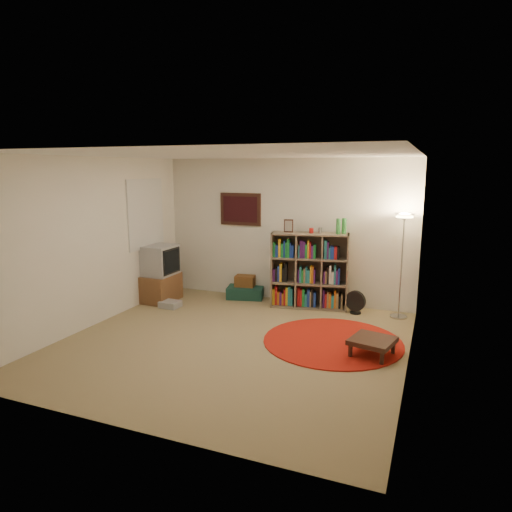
{
  "coord_description": "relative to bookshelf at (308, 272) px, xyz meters",
  "views": [
    {
      "loc": [
        2.45,
        -5.32,
        2.33
      ],
      "look_at": [
        0.1,
        0.6,
        1.1
      ],
      "focal_mm": 32.0,
      "sensor_mm": 36.0,
      "label": 1
    }
  ],
  "objects": [
    {
      "name": "room",
      "position": [
        -0.56,
        -1.91,
        0.64
      ],
      "size": [
        4.54,
        4.54,
        2.54
      ],
      "color": "olive",
      "rests_on": "ground"
    },
    {
      "name": "bookshelf",
      "position": [
        0.0,
        0.0,
        0.0
      ],
      "size": [
        1.32,
        0.58,
        1.53
      ],
      "rotation": [
        0.0,
        0.0,
        0.18
      ],
      "color": "brown",
      "rests_on": "ground"
    },
    {
      "name": "floor_lamp",
      "position": [
        1.49,
        -0.01,
        0.76
      ],
      "size": [
        0.35,
        0.35,
        1.66
      ],
      "rotation": [
        0.0,
        0.0,
        -0.09
      ],
      "color": "#ADAFB2",
      "rests_on": "ground"
    },
    {
      "name": "floor_fan",
      "position": [
        0.82,
        -0.07,
        -0.42
      ],
      "size": [
        0.34,
        0.22,
        0.38
      ],
      "rotation": [
        0.0,
        0.0,
        -0.25
      ],
      "color": "black",
      "rests_on": "ground"
    },
    {
      "name": "tv_stand",
      "position": [
        -2.52,
        -0.61,
        -0.13
      ],
      "size": [
        0.51,
        0.7,
        1.0
      ],
      "rotation": [
        0.0,
        0.0,
        -0.02
      ],
      "color": "brown",
      "rests_on": "ground"
    },
    {
      "name": "dvd_box",
      "position": [
        -2.17,
        -0.89,
        -0.56
      ],
      "size": [
        0.33,
        0.28,
        0.11
      ],
      "rotation": [
        0.0,
        0.0,
        -0.05
      ],
      "color": "#99989D",
      "rests_on": "ground"
    },
    {
      "name": "suitcase",
      "position": [
        -1.2,
        0.12,
        -0.51
      ],
      "size": [
        0.73,
        0.56,
        0.21
      ],
      "rotation": [
        0.0,
        0.0,
        0.24
      ],
      "color": "#13362C",
      "rests_on": "ground"
    },
    {
      "name": "wicker_basket",
      "position": [
        -1.22,
        0.15,
        -0.31
      ],
      "size": [
        0.38,
        0.3,
        0.2
      ],
      "rotation": [
        0.0,
        0.0,
        0.16
      ],
      "color": "#5B3416",
      "rests_on": "suitcase"
    },
    {
      "name": "paper_towel",
      "position": [
        -0.23,
        0.22,
        -0.48
      ],
      "size": [
        0.14,
        0.14,
        0.28
      ],
      "rotation": [
        0.0,
        0.0,
        0.05
      ],
      "color": "white",
      "rests_on": "ground"
    },
    {
      "name": "red_rug",
      "position": [
        0.74,
        -1.42,
        -0.61
      ],
      "size": [
        1.89,
        1.89,
        0.02
      ],
      "color": "maroon",
      "rests_on": "ground"
    },
    {
      "name": "side_table",
      "position": [
        1.31,
        -1.71,
        -0.42
      ],
      "size": [
        0.61,
        0.61,
        0.23
      ],
      "rotation": [
        0.0,
        0.0,
        -0.24
      ],
      "color": "black",
      "rests_on": "ground"
    }
  ]
}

